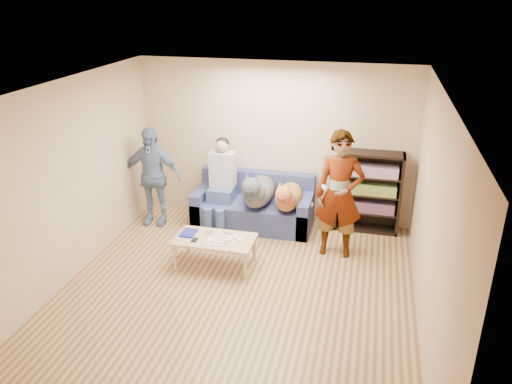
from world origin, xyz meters
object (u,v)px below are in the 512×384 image
(notebook_blue, at_px, (189,233))
(bookshelf, at_px, (369,190))
(sofa, at_px, (254,208))
(person_seated, at_px, (221,180))
(person_standing_right, at_px, (339,195))
(person_standing_left, at_px, (152,176))
(dog_tan, at_px, (288,197))
(camera_silver, at_px, (209,232))
(dog_gray, at_px, (258,191))
(coffee_table, at_px, (215,241))

(notebook_blue, bearing_deg, bookshelf, 33.55)
(sofa, bearing_deg, person_seated, -166.05)
(person_standing_right, relative_size, bookshelf, 1.43)
(person_standing_left, xyz_separation_m, dog_tan, (2.20, 0.10, -0.18))
(camera_silver, relative_size, person_seated, 0.07)
(camera_silver, bearing_deg, dog_gray, 68.28)
(person_seated, bearing_deg, person_standing_right, -15.84)
(person_standing_left, height_order, bookshelf, person_standing_left)
(bookshelf, bearing_deg, person_seated, -171.13)
(person_standing_left, height_order, dog_gray, person_standing_left)
(notebook_blue, height_order, dog_tan, dog_tan)
(dog_tan, bearing_deg, notebook_blue, -136.66)
(camera_silver, bearing_deg, bookshelf, 35.66)
(notebook_blue, relative_size, camera_silver, 2.36)
(person_standing_left, bearing_deg, camera_silver, -41.42)
(person_seated, xyz_separation_m, dog_gray, (0.62, -0.07, -0.10))
(bookshelf, bearing_deg, notebook_blue, -146.45)
(person_standing_right, relative_size, dog_gray, 1.45)
(notebook_blue, xyz_separation_m, bookshelf, (2.41, 1.60, 0.25))
(person_standing_right, distance_m, sofa, 1.68)
(person_standing_left, relative_size, sofa, 0.86)
(dog_tan, relative_size, coffee_table, 1.06)
(camera_silver, height_order, bookshelf, bookshelf)
(camera_silver, bearing_deg, person_seated, 98.63)
(person_standing_right, xyz_separation_m, dog_gray, (-1.30, 0.47, -0.26))
(camera_silver, distance_m, sofa, 1.35)
(notebook_blue, bearing_deg, camera_silver, 14.04)
(person_standing_left, height_order, camera_silver, person_standing_left)
(coffee_table, bearing_deg, person_seated, 102.99)
(camera_silver, height_order, sofa, sofa)
(person_standing_right, bearing_deg, person_standing_left, 172.13)
(bookshelf, bearing_deg, sofa, -172.60)
(dog_tan, distance_m, coffee_table, 1.46)
(dog_tan, height_order, bookshelf, bookshelf)
(sofa, distance_m, dog_gray, 0.45)
(person_standing_left, bearing_deg, dog_tan, -1.66)
(person_standing_left, bearing_deg, coffee_table, -42.16)
(camera_silver, xyz_separation_m, coffee_table, (0.12, -0.12, -0.07))
(person_seated, height_order, coffee_table, person_seated)
(person_standing_left, height_order, person_seated, person_standing_left)
(camera_silver, xyz_separation_m, sofa, (0.33, 1.30, -0.16))
(dog_gray, bearing_deg, notebook_blue, -121.54)
(person_standing_right, distance_m, camera_silver, 1.91)
(sofa, bearing_deg, dog_gray, -61.43)
(person_seated, distance_m, dog_gray, 0.63)
(person_standing_right, relative_size, notebook_blue, 7.13)
(coffee_table, bearing_deg, sofa, 81.47)
(notebook_blue, bearing_deg, dog_tan, 43.34)
(person_standing_right, relative_size, sofa, 0.98)
(person_standing_right, xyz_separation_m, sofa, (-1.40, 0.67, -0.65))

